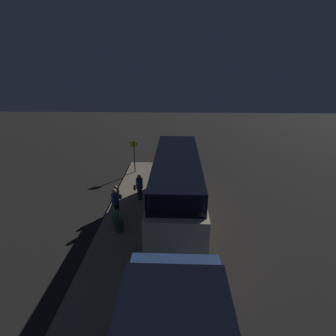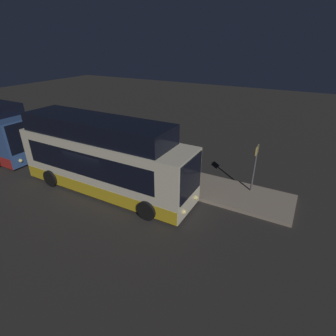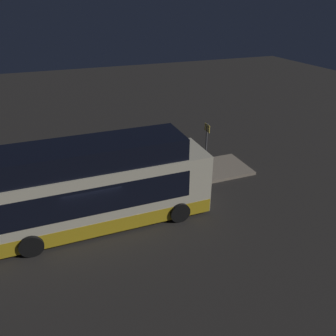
{
  "view_description": "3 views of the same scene",
  "coord_description": "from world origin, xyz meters",
  "views": [
    {
      "loc": [
        -12.61,
        0.23,
        8.3
      ],
      "look_at": [
        4.02,
        0.85,
        1.93
      ],
      "focal_mm": 28.0,
      "sensor_mm": 36.0,
      "label": 1
    },
    {
      "loc": [
        9.66,
        -9.37,
        7.65
      ],
      "look_at": [
        4.02,
        0.85,
        1.93
      ],
      "focal_mm": 28.0,
      "sensor_mm": 36.0,
      "label": 2
    },
    {
      "loc": [
        -1.18,
        -12.7,
        9.43
      ],
      "look_at": [
        4.02,
        0.85,
        1.93
      ],
      "focal_mm": 35.0,
      "sensor_mm": 36.0,
      "label": 3
    }
  ],
  "objects": [
    {
      "name": "trash_bin",
      "position": [
        -0.86,
        3.25,
        0.5
      ],
      "size": [
        0.44,
        0.44,
        0.65
      ],
      "color": "#2D4C33",
      "rests_on": "platform"
    },
    {
      "name": "platform",
      "position": [
        0.0,
        3.02,
        0.09
      ],
      "size": [
        20.0,
        2.84,
        0.18
      ],
      "color": "gray",
      "rests_on": "ground"
    },
    {
      "name": "ground",
      "position": [
        0.0,
        0.0,
        0.0
      ],
      "size": [
        80.0,
        80.0,
        0.0
      ],
      "primitive_type": "plane",
      "color": "#2B2826"
    },
    {
      "name": "passenger_waiting",
      "position": [
        1.33,
        3.85,
        1.05
      ],
      "size": [
        0.64,
        0.53,
        1.63
      ],
      "rotation": [
        0.0,
        0.0,
        -2.0
      ],
      "color": "#4C476B",
      "rests_on": "platform"
    },
    {
      "name": "passenger_with_bags",
      "position": [
        0.38,
        3.7,
        1.2
      ],
      "size": [
        0.62,
        0.53,
        1.87
      ],
      "rotation": [
        0.0,
        0.0,
        2.06
      ],
      "color": "silver",
      "rests_on": "platform"
    },
    {
      "name": "suitcase",
      "position": [
        -0.19,
        3.59,
        0.49
      ],
      "size": [
        0.35,
        0.28,
        0.87
      ],
      "color": "#598C59",
      "rests_on": "platform"
    },
    {
      "name": "sign_post",
      "position": [
        7.65,
        3.74,
        1.82
      ],
      "size": [
        0.1,
        0.61,
        2.67
      ],
      "color": "#4C4C51",
      "rests_on": "platform"
    },
    {
      "name": "passenger_boarding",
      "position": [
        2.77,
        2.67,
        1.1
      ],
      "size": [
        0.47,
        0.63,
        1.74
      ],
      "rotation": [
        0.0,
        0.0,
        0.08
      ],
      "color": "#2D2D33",
      "rests_on": "platform"
    },
    {
      "name": "bus_lead",
      "position": [
        0.38,
        0.25,
        1.83
      ],
      "size": [
        10.26,
        2.78,
        4.08
      ],
      "color": "beige",
      "rests_on": "ground"
    }
  ]
}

